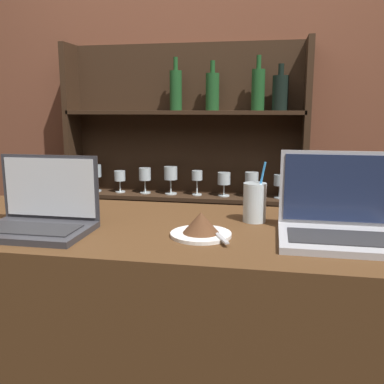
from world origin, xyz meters
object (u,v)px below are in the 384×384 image
at_px(water_glass, 255,202).
at_px(cake_plate, 201,226).
at_px(laptop_near, 39,215).
at_px(laptop_far, 339,221).

bearing_deg(water_glass, cake_plate, -126.38).
relative_size(laptop_near, laptop_far, 0.97).
bearing_deg(cake_plate, water_glass, 53.62).
distance_m(laptop_near, laptop_far, 0.84).
height_order(laptop_far, cake_plate, laptop_far).
distance_m(laptop_far, water_glass, 0.27).
height_order(laptop_near, laptop_far, laptop_far).
distance_m(cake_plate, water_glass, 0.23).
bearing_deg(laptop_far, cake_plate, -172.89).
relative_size(laptop_near, water_glass, 1.64).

